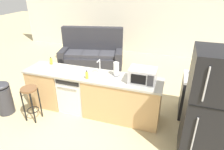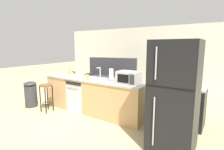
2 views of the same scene
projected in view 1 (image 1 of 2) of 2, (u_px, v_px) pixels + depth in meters
name	position (u px, v px, depth m)	size (l,w,h in m)	color
ground_plane	(87.00, 109.00, 4.53)	(24.00, 24.00, 0.00)	tan
wall_back	(139.00, 19.00, 7.47)	(10.00, 0.06, 2.60)	silver
kitchen_counter	(96.00, 95.00, 4.28)	(2.94, 0.66, 0.90)	tan
dishwasher	(75.00, 91.00, 4.42)	(0.58, 0.61, 0.84)	silver
stove_range	(200.00, 97.00, 4.14)	(0.76, 0.68, 0.90)	black
refrigerator	(210.00, 109.00, 3.00)	(0.72, 0.73, 1.83)	black
microwave	(143.00, 76.00, 3.73)	(0.50, 0.37, 0.28)	#B7B7BC
sink_faucet	(100.00, 67.00, 4.10)	(0.07, 0.18, 0.30)	silver
paper_towel_roll	(116.00, 69.00, 4.00)	(0.14, 0.14, 0.28)	#4C4C51
soap_bottle	(87.00, 75.00, 3.90)	(0.06, 0.06, 0.18)	yellow
dish_soap_bottle	(51.00, 61.00, 4.56)	(0.06, 0.06, 0.18)	yellow
kettle	(196.00, 71.00, 4.06)	(0.21, 0.17, 0.19)	#B2B2B7
bar_stool	(30.00, 97.00, 4.00)	(0.32, 0.32, 0.74)	brown
trash_bin	(4.00, 98.00, 4.27)	(0.35, 0.35, 0.74)	#333338
couch	(92.00, 55.00, 6.62)	(2.15, 1.34, 1.27)	#2D2D33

